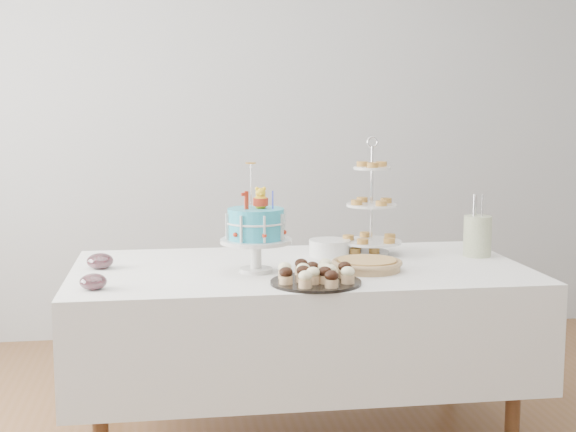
{
  "coord_description": "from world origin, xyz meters",
  "views": [
    {
      "loc": [
        -0.55,
        -3.02,
        1.45
      ],
      "look_at": [
        -0.05,
        0.3,
        0.99
      ],
      "focal_mm": 50.0,
      "sensor_mm": 36.0,
      "label": 1
    }
  ],
  "objects": [
    {
      "name": "plate_stack",
      "position": [
        0.18,
        0.52,
        0.81
      ],
      "size": [
        0.19,
        0.19,
        0.07
      ],
      "color": "silver",
      "rests_on": "table"
    },
    {
      "name": "walls",
      "position": [
        0.0,
        0.0,
        1.35
      ],
      "size": [
        5.04,
        4.04,
        2.7
      ],
      "color": "#AAADAF",
      "rests_on": "floor"
    },
    {
      "name": "pastry_plate",
      "position": [
        0.33,
        0.54,
        0.79
      ],
      "size": [
        0.26,
        0.26,
        0.04
      ],
      "color": "silver",
      "rests_on": "table"
    },
    {
      "name": "table",
      "position": [
        0.0,
        0.3,
        0.54
      ],
      "size": [
        1.92,
        1.02,
        0.77
      ],
      "color": "silver",
      "rests_on": "floor"
    },
    {
      "name": "birthday_cake",
      "position": [
        -0.2,
        0.21,
        0.89
      ],
      "size": [
        0.29,
        0.29,
        0.45
      ],
      "rotation": [
        0.0,
        0.0,
        0.18
      ],
      "color": "silver",
      "rests_on": "table"
    },
    {
      "name": "cupcake_tray",
      "position": [
        0.01,
        -0.05,
        0.81
      ],
      "size": [
        0.35,
        0.35,
        0.08
      ],
      "color": "black",
      "rests_on": "table"
    },
    {
      "name": "jam_bowl_b",
      "position": [
        -0.84,
        0.37,
        0.8
      ],
      "size": [
        0.11,
        0.11,
        0.07
      ],
      "color": "silver",
      "rests_on": "table"
    },
    {
      "name": "utensil_pitcher",
      "position": [
        0.84,
        0.41,
        0.87
      ],
      "size": [
        0.13,
        0.13,
        0.28
      ],
      "rotation": [
        0.0,
        0.0,
        0.21
      ],
      "color": "#EEE6CE",
      "rests_on": "table"
    },
    {
      "name": "jam_bowl_a",
      "position": [
        -0.83,
        -0.02,
        0.8
      ],
      "size": [
        0.1,
        0.1,
        0.06
      ],
      "color": "silver",
      "rests_on": "table"
    },
    {
      "name": "tiered_stand",
      "position": [
        0.37,
        0.52,
        1.0
      ],
      "size": [
        0.28,
        0.28,
        0.54
      ],
      "color": "silver",
      "rests_on": "table"
    },
    {
      "name": "pie",
      "position": [
        0.26,
        0.17,
        0.8
      ],
      "size": [
        0.3,
        0.3,
        0.05
      ],
      "color": "tan",
      "rests_on": "table"
    }
  ]
}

